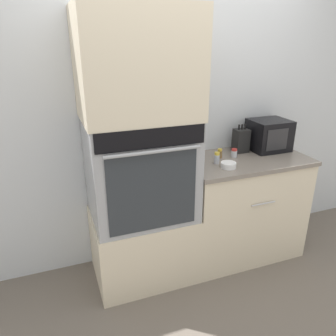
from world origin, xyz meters
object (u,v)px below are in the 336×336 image
at_px(condiment_jar_far, 217,158).
at_px(condiment_jar_back, 194,157).
at_px(knife_block, 241,140).
at_px(condiment_jar_mid, 234,153).
at_px(bowl, 228,165).
at_px(wall_oven, 141,169).
at_px(condiment_jar_near, 220,154).
at_px(microwave, 269,135).

distance_m(condiment_jar_far, condiment_jar_back, 0.19).
distance_m(knife_block, condiment_jar_mid, 0.18).
bearing_deg(bowl, wall_oven, 167.40).
bearing_deg(wall_oven, condiment_jar_mid, 3.58).
bearing_deg(condiment_jar_far, wall_oven, 176.98).
bearing_deg(condiment_jar_far, condiment_jar_mid, 21.92).
bearing_deg(condiment_jar_mid, knife_block, 39.68).
relative_size(condiment_jar_near, condiment_jar_mid, 1.10).
height_order(bowl, condiment_jar_mid, condiment_jar_mid).
height_order(bowl, condiment_jar_back, condiment_jar_back).
distance_m(bowl, condiment_jar_near, 0.23).
bearing_deg(condiment_jar_near, condiment_jar_mid, -9.40).
bearing_deg(knife_block, condiment_jar_far, -150.66).
relative_size(microwave, condiment_jar_far, 3.54).
xyz_separation_m(condiment_jar_far, condiment_jar_back, (-0.15, 0.11, -0.01)).
height_order(condiment_jar_near, condiment_jar_far, condiment_jar_far).
bearing_deg(wall_oven, condiment_jar_near, 5.89).
height_order(microwave, condiment_jar_mid, microwave).
relative_size(microwave, knife_block, 1.35).
height_order(knife_block, condiment_jar_back, knife_block).
distance_m(microwave, condiment_jar_near, 0.53).
relative_size(condiment_jar_near, condiment_jar_back, 1.19).
height_order(condiment_jar_mid, condiment_jar_back, condiment_jar_mid).
height_order(wall_oven, bowl, wall_oven).
bearing_deg(knife_block, condiment_jar_back, -170.77).
distance_m(microwave, condiment_jar_back, 0.76).
distance_m(microwave, condiment_jar_far, 0.63).
xyz_separation_m(condiment_jar_near, condiment_jar_back, (-0.24, 0.00, -0.01)).
relative_size(condiment_jar_far, condiment_jar_back, 1.39).
xyz_separation_m(bowl, condiment_jar_mid, (0.17, 0.20, 0.01)).
xyz_separation_m(wall_oven, knife_block, (0.97, 0.16, 0.08)).
xyz_separation_m(wall_oven, bowl, (0.67, -0.15, -0.00)).
xyz_separation_m(wall_oven, microwave, (1.24, 0.12, 0.11)).
height_order(knife_block, condiment_jar_far, knife_block).
distance_m(condiment_jar_near, condiment_jar_back, 0.24).
height_order(knife_block, bowl, knife_block).
distance_m(bowl, condiment_jar_mid, 0.27).
distance_m(knife_block, bowl, 0.44).
height_order(condiment_jar_mid, condiment_jar_far, condiment_jar_far).
relative_size(microwave, condiment_jar_back, 4.94).
xyz_separation_m(condiment_jar_near, condiment_jar_mid, (0.13, -0.02, -0.00)).
xyz_separation_m(bowl, condiment_jar_back, (-0.19, 0.23, 0.01)).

